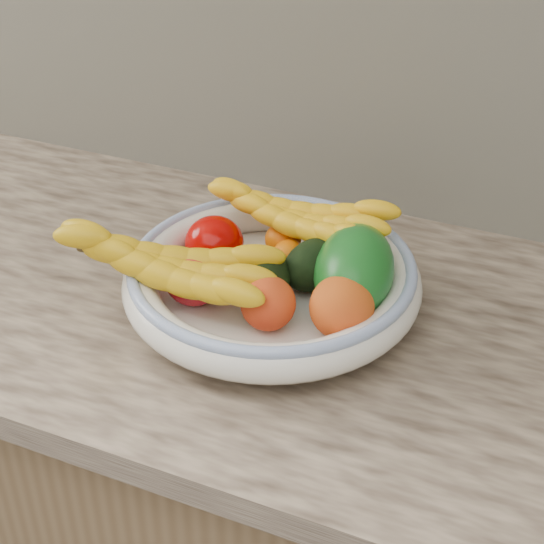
{
  "coord_description": "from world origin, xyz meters",
  "views": [
    {
      "loc": [
        0.35,
        0.83,
        1.56
      ],
      "look_at": [
        0.0,
        1.66,
        0.96
      ],
      "focal_mm": 55.0,
      "sensor_mm": 36.0,
      "label": 1
    }
  ],
  "objects_px": {
    "green_mango": "(354,271)",
    "banana_bunch_front": "(165,270)",
    "banana_bunch_back": "(296,221)",
    "fruit_bowl": "(272,279)"
  },
  "relations": [
    {
      "from": "fruit_bowl",
      "to": "green_mango",
      "type": "height_order",
      "value": "green_mango"
    },
    {
      "from": "green_mango",
      "to": "banana_bunch_back",
      "type": "distance_m",
      "value": 0.13
    },
    {
      "from": "green_mango",
      "to": "banana_bunch_back",
      "type": "xyz_separation_m",
      "value": [
        -0.11,
        0.07,
        0.01
      ]
    },
    {
      "from": "green_mango",
      "to": "banana_bunch_front",
      "type": "relative_size",
      "value": 0.5
    },
    {
      "from": "banana_bunch_front",
      "to": "green_mango",
      "type": "bearing_deg",
      "value": 16.79
    },
    {
      "from": "fruit_bowl",
      "to": "banana_bunch_back",
      "type": "relative_size",
      "value": 1.37
    },
    {
      "from": "green_mango",
      "to": "banana_bunch_front",
      "type": "xyz_separation_m",
      "value": [
        -0.22,
        -0.1,
        0.01
      ]
    },
    {
      "from": "green_mango",
      "to": "fruit_bowl",
      "type": "bearing_deg",
      "value": 177.67
    },
    {
      "from": "banana_bunch_back",
      "to": "banana_bunch_front",
      "type": "distance_m",
      "value": 0.2
    },
    {
      "from": "banana_bunch_back",
      "to": "fruit_bowl",
      "type": "bearing_deg",
      "value": -84.36
    }
  ]
}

